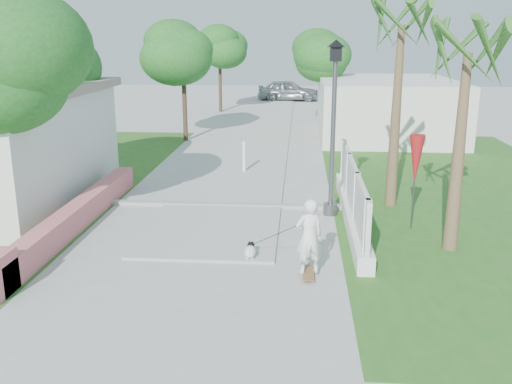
# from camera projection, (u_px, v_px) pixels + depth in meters

# --- Properties ---
(ground) EXTENTS (90.00, 90.00, 0.00)m
(ground) POSITION_uv_depth(u_px,v_px,m) (177.00, 307.00, 9.85)
(ground) COLOR #B7B7B2
(ground) RESTS_ON ground
(path_strip) EXTENTS (3.20, 36.00, 0.06)m
(path_strip) POSITION_uv_depth(u_px,v_px,m) (259.00, 127.00, 29.07)
(path_strip) COLOR #B7B7B2
(path_strip) RESTS_ON ground
(curb) EXTENTS (6.50, 0.25, 0.10)m
(curb) POSITION_uv_depth(u_px,v_px,m) (223.00, 205.00, 15.61)
(curb) COLOR #999993
(curb) RESTS_ON ground
(grass_left) EXTENTS (8.00, 20.00, 0.01)m
(grass_left) POSITION_uv_depth(u_px,v_px,m) (12.00, 183.00, 18.06)
(grass_left) COLOR #29621E
(grass_left) RESTS_ON ground
(grass_right) EXTENTS (8.00, 20.00, 0.01)m
(grass_right) POSITION_uv_depth(u_px,v_px,m) (464.00, 192.00, 17.03)
(grass_right) COLOR #29621E
(grass_right) RESTS_ON ground
(pink_wall) EXTENTS (0.45, 8.20, 0.80)m
(pink_wall) POSITION_uv_depth(u_px,v_px,m) (70.00, 221.00, 13.43)
(pink_wall) COLOR #D86F72
(pink_wall) RESTS_ON ground
(lattice_fence) EXTENTS (0.35, 7.00, 1.50)m
(lattice_fence) POSITION_uv_depth(u_px,v_px,m) (352.00, 200.00, 14.27)
(lattice_fence) COLOR white
(lattice_fence) RESTS_ON ground
(building_right) EXTENTS (6.00, 8.00, 2.60)m
(building_right) POSITION_uv_depth(u_px,v_px,m) (385.00, 108.00, 26.37)
(building_right) COLOR silver
(building_right) RESTS_ON ground
(street_lamp) EXTENTS (0.44, 0.44, 4.44)m
(street_lamp) POSITION_uv_depth(u_px,v_px,m) (333.00, 122.00, 14.28)
(street_lamp) COLOR #59595E
(street_lamp) RESTS_ON ground
(bollard) EXTENTS (0.14, 0.14, 1.09)m
(bollard) POSITION_uv_depth(u_px,v_px,m) (244.00, 156.00, 19.30)
(bollard) COLOR white
(bollard) RESTS_ON ground
(patio_umbrella) EXTENTS (0.36, 0.36, 2.30)m
(patio_umbrella) POSITION_uv_depth(u_px,v_px,m) (416.00, 161.00, 13.38)
(patio_umbrella) COLOR #59595E
(patio_umbrella) RESTS_ON ground
(tree_left_mid) EXTENTS (3.20, 3.20, 4.85)m
(tree_left_mid) POSITION_uv_depth(u_px,v_px,m) (55.00, 70.00, 17.48)
(tree_left_mid) COLOR #4C3826
(tree_left_mid) RESTS_ON ground
(tree_path_left) EXTENTS (3.40, 3.40, 5.23)m
(tree_path_left) POSITION_uv_depth(u_px,v_px,m) (183.00, 53.00, 24.42)
(tree_path_left) COLOR #4C3826
(tree_path_left) RESTS_ON ground
(tree_path_right) EXTENTS (3.00, 3.00, 4.79)m
(tree_path_right) POSITION_uv_depth(u_px,v_px,m) (325.00, 57.00, 27.89)
(tree_path_right) COLOR #4C3826
(tree_path_right) RESTS_ON ground
(tree_path_far) EXTENTS (3.20, 3.20, 5.17)m
(tree_path_far) POSITION_uv_depth(u_px,v_px,m) (220.00, 48.00, 34.02)
(tree_path_far) COLOR #4C3826
(tree_path_far) RESTS_ON ground
(palm_far) EXTENTS (1.80, 1.80, 5.30)m
(palm_far) POSITION_uv_depth(u_px,v_px,m) (401.00, 37.00, 14.57)
(palm_far) COLOR brown
(palm_far) RESTS_ON ground
(palm_near) EXTENTS (1.80, 1.80, 4.70)m
(palm_near) POSITION_uv_depth(u_px,v_px,m) (467.00, 65.00, 11.48)
(palm_near) COLOR brown
(palm_near) RESTS_ON ground
(skateboarder) EXTENTS (1.51, 1.34, 1.57)m
(skateboarder) POSITION_uv_depth(u_px,v_px,m) (283.00, 236.00, 11.27)
(skateboarder) COLOR brown
(skateboarder) RESTS_ON ground
(dog) EXTENTS (0.24, 0.53, 0.36)m
(dog) POSITION_uv_depth(u_px,v_px,m) (250.00, 251.00, 11.88)
(dog) COLOR white
(dog) RESTS_ON ground
(parked_car) EXTENTS (4.40, 1.87, 1.48)m
(parked_car) POSITION_uv_depth(u_px,v_px,m) (288.00, 90.00, 40.68)
(parked_car) COLOR #B2B4BA
(parked_car) RESTS_ON ground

